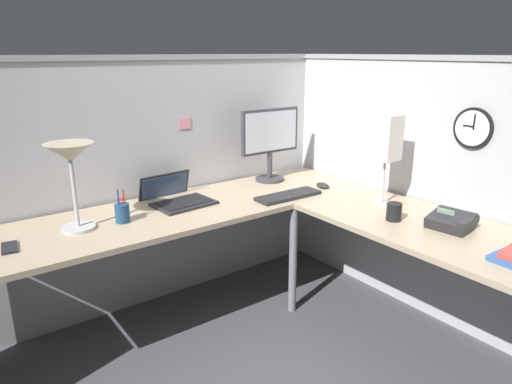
# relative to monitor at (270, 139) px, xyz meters

# --- Properties ---
(ground_plane) EXTENTS (6.80, 6.80, 0.00)m
(ground_plane) POSITION_rel_monitor_xyz_m (-0.35, -0.64, -1.02)
(ground_plane) COLOR #47474C
(cubicle_wall_back) EXTENTS (2.57, 0.12, 1.58)m
(cubicle_wall_back) POSITION_rel_monitor_xyz_m (-0.71, 0.23, -0.23)
(cubicle_wall_back) COLOR #B2B2B7
(cubicle_wall_back) RESTS_ON ground
(cubicle_wall_right) EXTENTS (0.12, 2.37, 1.58)m
(cubicle_wall_right) POSITION_rel_monitor_xyz_m (0.52, -0.90, -0.23)
(cubicle_wall_right) COLOR #B2B2B7
(cubicle_wall_right) RESTS_ON ground
(desk) EXTENTS (2.35, 2.15, 0.73)m
(desk) POSITION_rel_monitor_xyz_m (-0.49, -0.69, -0.39)
(desk) COLOR tan
(desk) RESTS_ON ground
(monitor) EXTENTS (0.46, 0.20, 0.50)m
(monitor) POSITION_rel_monitor_xyz_m (0.00, 0.00, 0.00)
(monitor) COLOR #38383D
(monitor) RESTS_ON desk
(laptop) EXTENTS (0.37, 0.41, 0.22)m
(laptop) POSITION_rel_monitor_xyz_m (-0.75, -0.03, -0.27)
(laptop) COLOR #232326
(laptop) RESTS_ON desk
(keyboard) EXTENTS (0.43, 0.15, 0.02)m
(keyboard) POSITION_rel_monitor_xyz_m (-0.15, -0.38, -0.28)
(keyboard) COLOR #232326
(keyboard) RESTS_ON desk
(computer_mouse) EXTENTS (0.06, 0.10, 0.03)m
(computer_mouse) POSITION_rel_monitor_xyz_m (0.17, -0.35, -0.28)
(computer_mouse) COLOR #232326
(computer_mouse) RESTS_ON desk
(desk_lamp_dome) EXTENTS (0.24, 0.24, 0.44)m
(desk_lamp_dome) POSITION_rel_monitor_xyz_m (-1.36, -0.15, 0.07)
(desk_lamp_dome) COLOR #B7BABF
(desk_lamp_dome) RESTS_ON desk
(pen_cup) EXTENTS (0.08, 0.08, 0.18)m
(pen_cup) POSITION_rel_monitor_xyz_m (-1.14, -0.18, -0.24)
(pen_cup) COLOR navy
(pen_cup) RESTS_ON desk
(cell_phone) EXTENTS (0.09, 0.15, 0.01)m
(cell_phone) POSITION_rel_monitor_xyz_m (-1.69, -0.21, -0.29)
(cell_phone) COLOR black
(cell_phone) RESTS_ON desk
(office_phone) EXTENTS (0.21, 0.23, 0.11)m
(office_phone) POSITION_rel_monitor_xyz_m (0.17, -1.28, -0.26)
(office_phone) COLOR #232326
(office_phone) RESTS_ON desk
(desk_lamp_paper) EXTENTS (0.13, 0.13, 0.53)m
(desk_lamp_paper) POSITION_rel_monitor_xyz_m (0.21, -0.81, 0.09)
(desk_lamp_paper) COLOR #B7BABF
(desk_lamp_paper) RESTS_ON desk
(coffee_mug) EXTENTS (0.08, 0.08, 0.10)m
(coffee_mug) POSITION_rel_monitor_xyz_m (0.04, -1.02, -0.25)
(coffee_mug) COLOR black
(coffee_mug) RESTS_ON desk
(wall_clock) EXTENTS (0.04, 0.22, 0.22)m
(wall_clock) POSITION_rel_monitor_xyz_m (0.47, -1.17, 0.18)
(wall_clock) COLOR black
(pinned_note_leftmost) EXTENTS (0.08, 0.00, 0.07)m
(pinned_note_leftmost) POSITION_rel_monitor_xyz_m (-0.55, 0.18, 0.14)
(pinned_note_leftmost) COLOR pink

